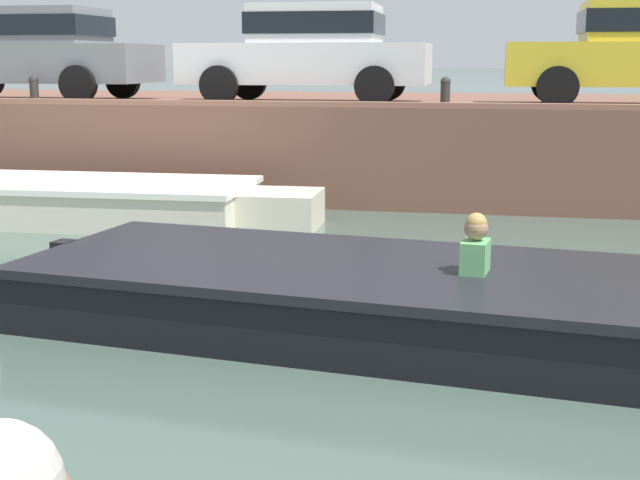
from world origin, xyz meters
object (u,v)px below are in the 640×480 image
Objects in this scene: mooring_bollard_mid at (445,91)px; boat_moored_west_cream at (86,201)px; motorboat_passing at (404,300)px; mooring_bollard_west at (34,88)px; car_leftmost_grey at (31,50)px; car_left_inner_white at (311,49)px.

boat_moored_west_cream is at bearing -158.87° from mooring_bollard_mid.
mooring_bollard_west is (-6.60, 6.13, 1.49)m from motorboat_passing.
mooring_bollard_west is at bearing 180.00° from mooring_bollard_mid.
motorboat_passing is at bearing -45.01° from car_leftmost_grey.
car_left_inner_white is (4.90, 0.00, -0.00)m from car_leftmost_grey.
mooring_bollard_west reaches higher than motorboat_passing.
car_leftmost_grey is at bearing 134.99° from motorboat_passing.
car_leftmost_grey is 1.39m from mooring_bollard_west.
motorboat_passing is at bearing -89.21° from mooring_bollard_mid.
car_leftmost_grey and car_left_inner_white have the same top height.
mooring_bollard_west is (0.62, -1.09, -0.61)m from car_leftmost_grey.
motorboat_passing is 10.42m from car_leftmost_grey.
boat_moored_west_cream is at bearing -51.71° from car_leftmost_grey.
mooring_bollard_west is 6.52m from mooring_bollard_mid.
motorboat_passing is 9.13m from mooring_bollard_west.
boat_moored_west_cream is 13.81× the size of mooring_bollard_mid.
car_leftmost_grey reaches higher than mooring_bollard_mid.
car_leftmost_grey is at bearing 119.49° from mooring_bollard_west.
car_leftmost_grey is 7.24m from mooring_bollard_mid.
mooring_bollard_mid reaches higher than boat_moored_west_cream.
boat_moored_west_cream is 4.44m from car_left_inner_white.
car_left_inner_white is (-2.32, 7.22, 2.09)m from motorboat_passing.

